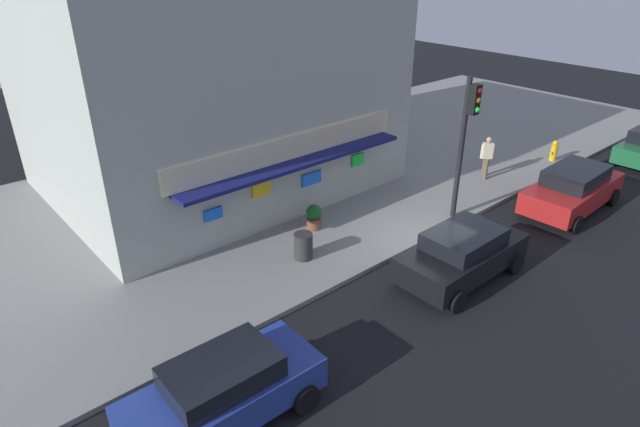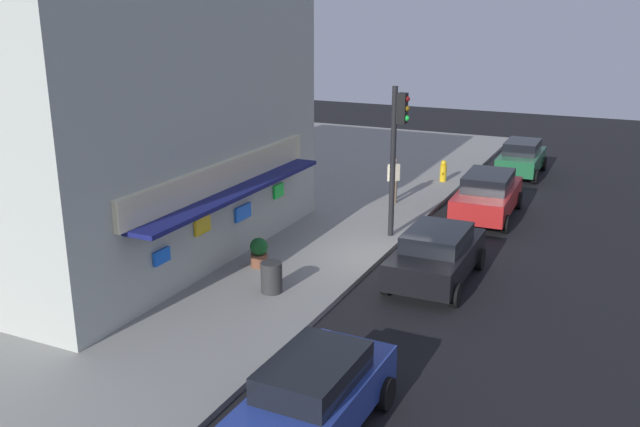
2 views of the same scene
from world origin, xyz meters
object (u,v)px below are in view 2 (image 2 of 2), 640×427
object	(u,v)px
traffic_light	(397,142)
trash_can	(272,277)
potted_plant_by_doorway	(259,252)
parked_car_black	(436,254)
parked_car_red	(487,195)
parked_car_blue	(314,396)
fire_hydrant	(443,171)
parked_car_green	(521,158)
pedestrian	(394,178)

from	to	relation	value
traffic_light	trash_can	world-z (taller)	traffic_light
traffic_light	potted_plant_by_doorway	world-z (taller)	traffic_light
parked_car_black	parked_car_red	bearing A→B (deg)	0.13
potted_plant_by_doorway	parked_car_black	xyz separation A→B (m)	(1.45, -4.85, 0.21)
trash_can	parked_car_red	size ratio (longest dim) A/B	0.18
trash_can	parked_car_black	world-z (taller)	parked_car_black
trash_can	parked_car_blue	size ratio (longest dim) A/B	0.20
potted_plant_by_doorway	parked_car_red	world-z (taller)	parked_car_red
potted_plant_by_doorway	parked_car_blue	size ratio (longest dim) A/B	0.21
traffic_light	trash_can	xyz separation A→B (m)	(-5.76, 1.39, -2.72)
traffic_light	fire_hydrant	distance (m)	8.27
parked_car_red	parked_car_green	bearing A→B (deg)	-0.21
trash_can	parked_car_green	world-z (taller)	parked_car_green
fire_hydrant	parked_car_blue	xyz separation A→B (m)	(-18.61, -2.76, 0.20)
pedestrian	traffic_light	bearing A→B (deg)	-160.26
parked_car_blue	parked_car_red	distance (m)	14.67
trash_can	pedestrian	size ratio (longest dim) A/B	0.47
traffic_light	potted_plant_by_doorway	bearing A→B (deg)	148.51
parked_car_blue	parked_car_black	bearing A→B (deg)	0.27
trash_can	parked_car_black	bearing A→B (deg)	-51.14
parked_car_black	fire_hydrant	bearing A→B (deg)	14.33
trash_can	parked_car_red	xyz separation A→B (m)	(9.63, -3.60, 0.28)
fire_hydrant	parked_car_black	size ratio (longest dim) A/B	0.22
potted_plant_by_doorway	parked_car_green	size ratio (longest dim) A/B	0.22
traffic_light	parked_car_green	bearing A→B (deg)	-11.47
fire_hydrant	pedestrian	distance (m)	4.12
parked_car_blue	parked_car_green	size ratio (longest dim) A/B	1.01
parked_car_green	fire_hydrant	bearing A→B (deg)	139.59
parked_car_blue	parked_car_red	bearing A→B (deg)	0.21
parked_car_green	parked_car_black	bearing A→B (deg)	179.96
parked_car_green	parked_car_black	size ratio (longest dim) A/B	0.97
traffic_light	fire_hydrant	size ratio (longest dim) A/B	5.30
pedestrian	potted_plant_by_doorway	distance (m)	8.21
trash_can	fire_hydrant	bearing A→B (deg)	-3.79
potted_plant_by_doorway	parked_car_green	xyz separation A→B (m)	(15.30, -4.86, 0.21)
trash_can	parked_car_black	xyz separation A→B (m)	(2.92, -3.62, 0.24)
parked_car_red	parked_car_green	distance (m)	7.14
traffic_light	pedestrian	size ratio (longest dim) A/B	2.80
potted_plant_by_doorway	parked_car_green	bearing A→B (deg)	-17.63
fire_hydrant	parked_car_blue	world-z (taller)	parked_car_blue
parked_car_red	potted_plant_by_doorway	bearing A→B (deg)	149.35
parked_car_green	potted_plant_by_doorway	bearing A→B (deg)	162.37
traffic_light	parked_car_blue	world-z (taller)	traffic_light
fire_hydrant	pedestrian	world-z (taller)	pedestrian
trash_can	potted_plant_by_doorway	bearing A→B (deg)	39.95
traffic_light	parked_car_black	bearing A→B (deg)	-141.94
fire_hydrant	parked_car_blue	size ratio (longest dim) A/B	0.23
trash_can	parked_car_blue	xyz separation A→B (m)	(-5.04, -3.66, 0.24)
traffic_light	fire_hydrant	world-z (taller)	traffic_light
potted_plant_by_doorway	parked_car_black	distance (m)	5.07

